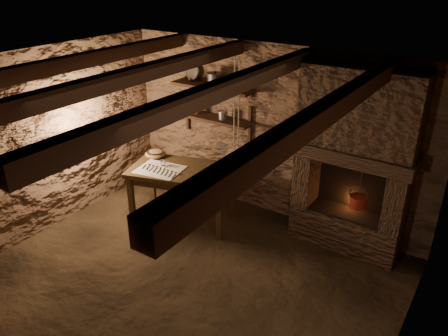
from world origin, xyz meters
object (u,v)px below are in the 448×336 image
Objects in this scene: wooden_bowl at (155,154)px; stoneware_jug at (224,160)px; red_pot at (358,201)px; iron_stockpot at (215,80)px; work_table at (183,193)px.

stoneware_jug is at bearing 5.61° from wooden_bowl.
iron_stockpot is at bearing 176.84° from red_pot.
iron_stockpot is at bearing 44.78° from wooden_bowl.
wooden_bowl is 2.84m from red_pot.
red_pot is (2.22, 0.62, 0.28)m from work_table.
stoneware_jug is 1.88× the size of iron_stockpot.
wooden_bowl is at bearing -135.22° from iron_stockpot.
wooden_bowl is (-1.11, -0.11, -0.14)m from stoneware_jug.
stoneware_jug is at bearing -167.03° from red_pot.
wooden_bowl is at bearing -169.90° from red_pot.
wooden_bowl is 0.55× the size of red_pot.
work_table is 3.87× the size of stoneware_jug.
work_table is at bearing -152.72° from stoneware_jug.
stoneware_jug is at bearing 6.55° from work_table.
work_table is at bearing -164.38° from red_pot.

